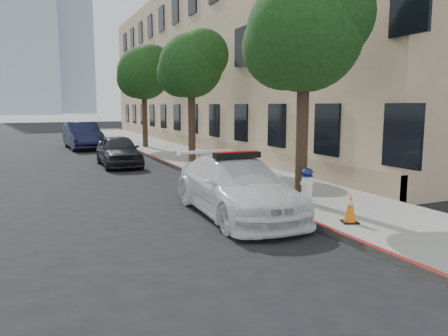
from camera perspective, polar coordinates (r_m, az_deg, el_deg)
name	(u,v)px	position (r m, az deg, el deg)	size (l,w,h in m)	color
ground	(166,201)	(11.78, -7.53, -4.35)	(120.00, 120.00, 0.00)	black
sidewalk	(178,154)	(22.26, -5.98, 1.79)	(3.20, 50.00, 0.15)	gray
curb_strip	(149,156)	(21.83, -9.83, 1.59)	(0.12, 50.00, 0.15)	maroon
building	(236,67)	(28.96, 1.55, 13.07)	(8.00, 36.00, 10.00)	tan
tower_right	(67,41)	(147.83, -19.77, 15.30)	(14.00, 14.00, 44.00)	#9EA8B7
tree_near	(306,32)	(11.06, 10.66, 17.05)	(2.92, 2.82, 5.62)	black
tree_mid	(192,65)	(18.17, -4.21, 13.28)	(2.77, 2.64, 5.43)	black
tree_far	(144,73)	(25.84, -10.38, 12.16)	(3.10, 3.00, 5.81)	black
police_car	(237,186)	(10.16, 1.67, -2.39)	(2.08, 4.73, 1.50)	white
parked_car_mid	(119,151)	(18.89, -13.61, 2.23)	(1.54, 3.83, 1.31)	black
parked_car_far	(83,135)	(26.96, -18.00, 4.06)	(1.66, 4.76, 1.57)	#151736
fire_hydrant	(307,186)	(10.84, 10.79, -2.38)	(0.37, 0.34, 0.88)	white
traffic_cone	(350,208)	(9.35, 16.17, -5.05)	(0.42, 0.42, 0.62)	black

